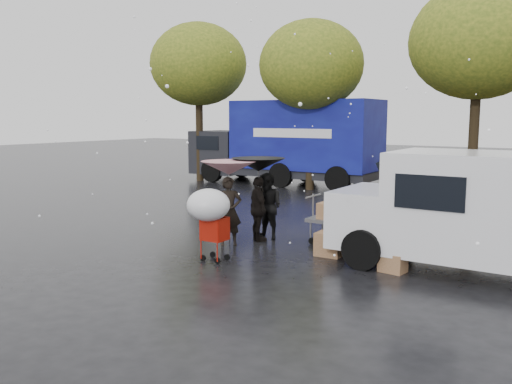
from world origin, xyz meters
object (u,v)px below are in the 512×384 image
Objects in this scene: shopping_cart at (210,209)px; white_van at (478,210)px; vendor_cart at (347,214)px; blue_truck at (288,143)px; person_black at (258,209)px; yellow_taxi at (465,172)px; person_pink at (229,211)px.

white_van is (4.50, 2.13, 0.10)m from shopping_cart.
vendor_cart is 0.18× the size of blue_truck.
person_black is 10.80m from yellow_taxi.
person_pink is 0.18× the size of blue_truck.
white_van is at bearing -45.56° from blue_truck.
person_black is 4.72m from white_van.
vendor_cart is at bearing -53.74° from blue_truck.
vendor_cart is 2.92m from white_van.
vendor_cart is 9.90m from yellow_taxi.
blue_truck reaches higher than shopping_cart.
yellow_taxi reaches higher than shopping_cart.
person_pink reaches higher than person_black.
blue_truck is 1.71× the size of yellow_taxi.
person_black is at bearing 173.02° from yellow_taxi.
white_van is 1.01× the size of yellow_taxi.
yellow_taxi is (-2.43, 10.49, -0.33)m from white_van.
shopping_cart reaches higher than vendor_cart.
white_van reaches higher than yellow_taxi.
person_black is at bearing -64.00° from blue_truck.
vendor_cart is at bearing -177.07° from yellow_taxi.
blue_truck reaches higher than person_black.
person_pink is 5.10m from white_van.
white_van is at bearing -31.89° from person_pink.
shopping_cart is 4.98m from white_van.
shopping_cart is (0.20, -2.07, 0.32)m from person_black.
shopping_cart is at bearing -109.15° from person_pink.
shopping_cart is at bearing 134.01° from person_black.
yellow_taxi is at bearing 36.69° from person_pink.
person_pink reaches higher than shopping_cart.
blue_truck is 7.10m from yellow_taxi.
white_van is 10.78m from yellow_taxi.
person_black is 0.30× the size of white_van.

